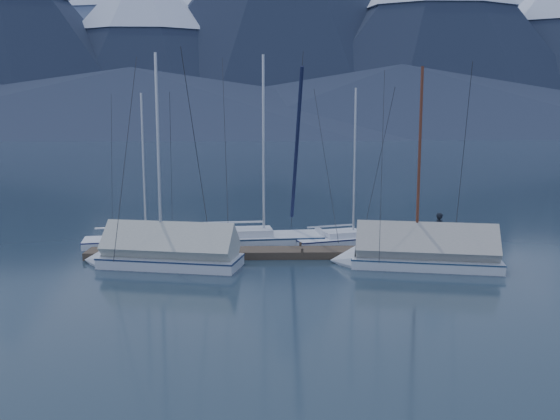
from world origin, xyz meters
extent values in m
plane|color=black|center=(0.00, 0.00, 0.00)|extent=(1000.00, 1000.00, 0.00)
cone|color=#475675|center=(-110.00, 440.00, 75.00)|extent=(352.00, 352.00, 150.00)
cone|color=#475675|center=(40.00, 430.00, 70.00)|extent=(330.00, 330.00, 140.00)
cone|color=#475675|center=(180.00, 445.00, 62.50)|extent=(308.00, 308.00, 125.00)
cone|color=silver|center=(180.00, 445.00, 99.25)|extent=(133.24, 133.24, 52.50)
cone|color=#192133|center=(-65.00, 295.00, 45.00)|extent=(171.00, 171.00, 90.00)
cone|color=#192133|center=(10.00, 310.00, 67.50)|extent=(228.00, 228.00, 135.00)
cone|color=#192133|center=(90.00, 290.00, 55.00)|extent=(190.00, 190.00, 110.00)
cone|color=#192133|center=(-60.00, 240.00, 15.00)|extent=(416.00, 416.00, 30.00)
cone|color=#192133|center=(60.00, 245.00, 16.00)|extent=(390.00, 390.00, 32.00)
cube|color=#382D23|center=(0.00, 2.00, 0.17)|extent=(18.00, 1.50, 0.34)
cube|color=black|center=(-6.00, 2.00, -0.05)|extent=(3.00, 1.30, 0.30)
cube|color=black|center=(0.00, 2.00, -0.05)|extent=(3.00, 1.30, 0.30)
cube|color=black|center=(6.00, 2.00, -0.05)|extent=(3.00, 1.30, 0.30)
cylinder|color=#382D23|center=(-8.00, 2.70, 0.35)|extent=(0.12, 0.12, 0.35)
cylinder|color=#382D23|center=(-8.00, 1.30, 0.35)|extent=(0.12, 0.12, 0.35)
cylinder|color=#382D23|center=(-5.00, 2.70, 0.35)|extent=(0.12, 0.12, 0.35)
cylinder|color=#382D23|center=(-5.00, 1.30, 0.35)|extent=(0.12, 0.12, 0.35)
cylinder|color=#382D23|center=(-2.00, 2.70, 0.35)|extent=(0.12, 0.12, 0.35)
cylinder|color=#382D23|center=(-2.00, 1.30, 0.35)|extent=(0.12, 0.12, 0.35)
cylinder|color=#382D23|center=(1.00, 2.70, 0.35)|extent=(0.12, 0.12, 0.35)
cylinder|color=#382D23|center=(1.00, 1.30, 0.35)|extent=(0.12, 0.12, 0.35)
cylinder|color=#382D23|center=(4.00, 2.70, 0.35)|extent=(0.12, 0.12, 0.35)
cylinder|color=#382D23|center=(4.00, 1.30, 0.35)|extent=(0.12, 0.12, 0.35)
cylinder|color=#382D23|center=(7.00, 2.70, 0.35)|extent=(0.12, 0.12, 0.35)
cylinder|color=#382D23|center=(7.00, 1.30, 0.35)|extent=(0.12, 0.12, 0.35)
cube|color=white|center=(-7.17, 4.63, 0.11)|extent=(5.68, 2.75, 0.60)
cube|color=white|center=(-7.17, 4.63, -0.16)|extent=(4.74, 1.80, 0.27)
cube|color=#1B1D51|center=(-7.17, 4.63, 0.36)|extent=(5.74, 2.77, 0.05)
cone|color=white|center=(-4.08, 5.18, 0.11)|extent=(1.29, 1.89, 1.74)
cube|color=white|center=(-7.43, 4.58, 0.54)|extent=(2.10, 1.59, 0.27)
cylinder|color=#B2B7BF|center=(-6.81, 4.70, 4.04)|extent=(0.11, 0.11, 7.27)
cylinder|color=#B2B7BF|center=(-8.06, 4.47, 0.95)|extent=(2.43, 0.51, 0.08)
cylinder|color=#26262B|center=(-5.47, 4.94, 4.04)|extent=(0.50, 2.71, 7.27)
cube|color=silver|center=(-1.22, 4.73, 0.14)|extent=(7.00, 3.06, 0.75)
cube|color=silver|center=(-1.22, 4.73, -0.20)|extent=(5.87, 1.93, 0.34)
cube|color=#192F4C|center=(-1.22, 4.73, 0.45)|extent=(7.07, 3.09, 0.07)
cone|color=silver|center=(2.65, 5.20, 0.14)|extent=(1.50, 2.30, 2.17)
cube|color=silver|center=(-1.55, 4.69, 0.68)|extent=(2.55, 1.86, 0.34)
cylinder|color=#B2B7BF|center=(-0.77, 4.79, 5.03)|extent=(0.14, 0.14, 9.04)
cylinder|color=#B2B7BF|center=(-2.34, 4.60, 1.19)|extent=(3.04, 0.47, 0.10)
cylinder|color=#26262B|center=(0.91, 4.99, 5.03)|extent=(0.44, 3.39, 9.05)
cube|color=white|center=(3.52, 4.83, 0.11)|extent=(5.95, 3.59, 0.62)
cube|color=white|center=(3.52, 4.83, -0.17)|extent=(4.88, 2.52, 0.28)
cube|color=#161B44|center=(3.52, 4.83, 0.38)|extent=(6.01, 3.63, 0.06)
cone|color=white|center=(6.59, 5.87, 0.11)|extent=(1.56, 2.04, 1.81)
cube|color=white|center=(3.25, 4.74, 0.56)|extent=(2.29, 1.88, 0.28)
cylinder|color=#B2B7BF|center=(3.87, 4.95, 4.19)|extent=(0.11, 0.11, 7.53)
cylinder|color=#B2B7BF|center=(2.63, 4.53, 0.99)|extent=(2.43, 0.89, 0.08)
cylinder|color=#26262B|center=(5.21, 5.40, 4.19)|extent=(0.93, 2.70, 7.53)
cube|color=silver|center=(6.29, -0.18, 0.12)|extent=(6.59, 3.44, 0.67)
cube|color=silver|center=(6.29, -0.18, -0.18)|extent=(5.47, 2.27, 0.30)
cube|color=navy|center=(6.29, -0.18, 0.40)|extent=(6.66, 3.47, 0.06)
cone|color=silver|center=(2.77, 0.54, 0.12)|extent=(1.52, 2.32, 2.14)
cylinder|color=#592819|center=(5.89, -0.10, 4.50)|extent=(0.12, 0.12, 8.09)
cylinder|color=#592819|center=(7.28, -0.38, 1.06)|extent=(2.78, 0.65, 0.09)
cylinder|color=#26262B|center=(4.36, 0.22, 4.50)|extent=(0.66, 3.10, 8.10)
cube|color=#9E9D94|center=(6.29, -0.18, 0.86)|extent=(6.29, 3.41, 2.27)
cube|color=silver|center=(-4.80, 0.09, 0.13)|extent=(6.35, 3.35, 0.71)
cube|color=silver|center=(-4.80, 0.09, -0.19)|extent=(5.27, 2.21, 0.32)
cube|color=#1A2B4E|center=(-4.80, 0.09, 0.43)|extent=(6.42, 3.38, 0.06)
cone|color=silver|center=(-8.23, 0.81, 0.13)|extent=(1.59, 2.27, 2.07)
cylinder|color=#B2B7BF|center=(-5.22, 0.18, 4.80)|extent=(0.13, 0.13, 8.63)
cylinder|color=#B2B7BF|center=(-3.74, -0.13, 1.13)|extent=(2.68, 0.65, 0.10)
cylinder|color=#26262B|center=(-6.70, 0.49, 4.80)|extent=(0.65, 2.98, 8.63)
cube|color=#A9ABA0|center=(-4.80, 0.09, 0.92)|extent=(6.06, 3.33, 2.20)
imported|color=black|center=(7.50, 1.98, 1.19)|extent=(0.57, 0.71, 1.71)
camera|label=1|loc=(-0.60, -25.19, 6.25)|focal=38.00mm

